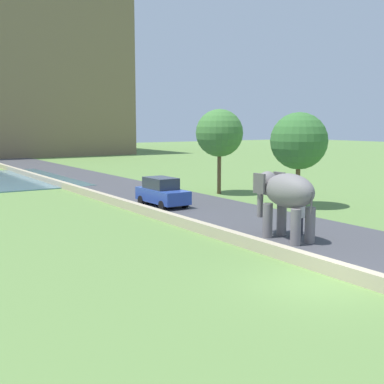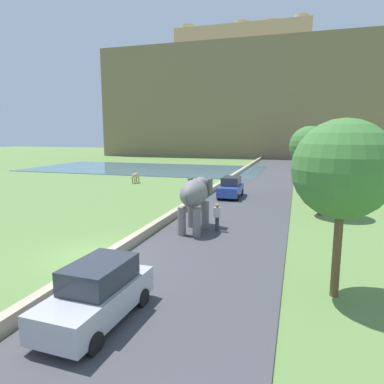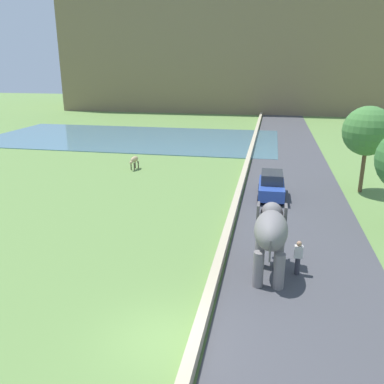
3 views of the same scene
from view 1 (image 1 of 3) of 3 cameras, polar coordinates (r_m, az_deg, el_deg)
name	(u,v)px [view 1 (image 1 of 3)]	position (r m, az deg, el deg)	size (l,w,h in m)	color
ground_plane	(316,284)	(16.93, 13.86, -10.10)	(220.00, 220.00, 0.00)	#608442
road_surface	(154,196)	(35.60, -4.35, -0.48)	(7.00, 120.00, 0.06)	#424247
barrier_wall	(116,201)	(32.12, -8.59, -1.04)	(0.40, 110.00, 0.51)	tan
elephant	(285,195)	(22.38, 10.51, -0.30)	(1.41, 3.47, 2.99)	slate
person_beside_elephant	(301,217)	(23.58, 12.20, -2.81)	(0.36, 0.22, 1.63)	#33333D
car_blue	(162,192)	(31.28, -3.41, -0.01)	(1.84, 4.02, 1.80)	#2D4CA8
tree_mid	(219,133)	(36.71, 3.12, 6.65)	(3.44, 3.44, 6.15)	brown
tree_far	(299,141)	(31.56, 11.98, 5.64)	(3.49, 3.49, 5.81)	brown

